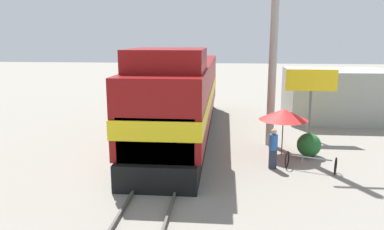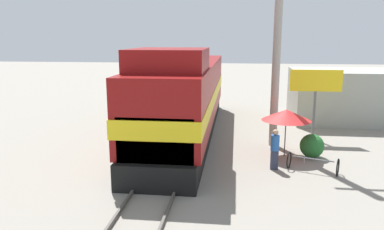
{
  "view_description": "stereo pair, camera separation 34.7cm",
  "coord_description": "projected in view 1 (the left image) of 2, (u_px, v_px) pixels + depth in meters",
  "views": [
    {
      "loc": [
        2.34,
        -16.6,
        5.23
      ],
      "look_at": [
        1.2,
        -3.99,
        2.59
      ],
      "focal_mm": 35.0,
      "sensor_mm": 36.0,
      "label": 1
    },
    {
      "loc": [
        2.69,
        -16.56,
        5.23
      ],
      "look_at": [
        1.2,
        -3.99,
        2.59
      ],
      "focal_mm": 35.0,
      "sensor_mm": 36.0,
      "label": 2
    }
  ],
  "objects": [
    {
      "name": "rail_near",
      "position": [
        159.0,
        149.0,
        17.51
      ],
      "size": [
        0.08,
        31.57,
        0.15
      ],
      "primitive_type": "cube",
      "color": "#4C4742",
      "rests_on": "ground_plane"
    },
    {
      "name": "rail_far",
      "position": [
        189.0,
        150.0,
        17.38
      ],
      "size": [
        0.08,
        31.57,
        0.15
      ],
      "primitive_type": "cube",
      "color": "#4C4742",
      "rests_on": "ground_plane"
    },
    {
      "name": "utility_pole",
      "position": [
        274.0,
        29.0,
        17.42
      ],
      "size": [
        1.8,
        0.38,
        11.05
      ],
      "color": "#9E998E",
      "rests_on": "ground_plane"
    },
    {
      "name": "locomotive",
      "position": [
        181.0,
        98.0,
        19.73
      ],
      "size": [
        3.21,
        16.43,
        4.78
      ],
      "color": "black",
      "rests_on": "ground_plane"
    },
    {
      "name": "person_bystander",
      "position": [
        273.0,
        147.0,
        15.02
      ],
      "size": [
        0.34,
        0.34,
        1.65
      ],
      "color": "#2D3347",
      "rests_on": "ground_plane"
    },
    {
      "name": "vendor_umbrella",
      "position": [
        283.0,
        114.0,
        16.56
      ],
      "size": [
        2.16,
        2.16,
        2.11
      ],
      "color": "#4C4C4C",
      "rests_on": "ground_plane"
    },
    {
      "name": "bicycle",
      "position": [
        311.0,
        162.0,
        14.85
      ],
      "size": [
        2.03,
        1.33,
        0.69
      ],
      "rotation": [
        0.0,
        0.0,
        -1.94
      ],
      "color": "black",
      "rests_on": "ground_plane"
    },
    {
      "name": "ground_plane",
      "position": [
        174.0,
        151.0,
        17.46
      ],
      "size": [
        120.0,
        120.0,
        0.0
      ],
      "primitive_type": "plane",
      "color": "gray"
    },
    {
      "name": "building_block_distant",
      "position": [
        337.0,
        95.0,
        23.83
      ],
      "size": [
        6.29,
        4.68,
        3.21
      ],
      "primitive_type": "cube",
      "color": "#999E93",
      "rests_on": "ground_plane"
    },
    {
      "name": "billboard_sign",
      "position": [
        311.0,
        85.0,
        19.17
      ],
      "size": [
        2.6,
        0.12,
        3.62
      ],
      "color": "#595959",
      "rests_on": "ground_plane"
    },
    {
      "name": "shrub_cluster",
      "position": [
        309.0,
        145.0,
        16.63
      ],
      "size": [
        1.05,
        1.05,
        1.05
      ],
      "primitive_type": "sphere",
      "color": "#236028",
      "rests_on": "ground_plane"
    }
  ]
}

